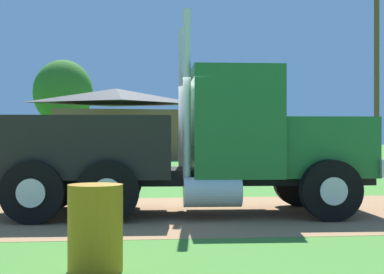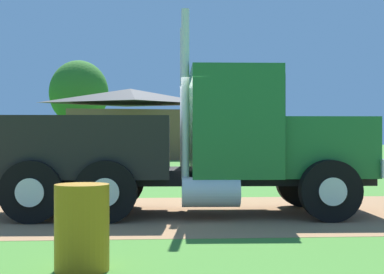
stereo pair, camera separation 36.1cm
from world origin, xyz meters
TOP-DOWN VIEW (x-y plane):
  - ground_plane at (0.00, 0.00)m, footprint 200.00×200.00m
  - dirt_track at (0.00, 0.00)m, footprint 120.00×5.69m
  - truck_foreground_white at (0.26, -0.12)m, footprint 7.24×2.82m
  - steel_barrel at (-1.17, -4.74)m, footprint 0.60×0.60m
  - shed_building at (-1.81, 28.22)m, footprint 9.24×6.69m
  - utility_pole_near at (11.24, 16.60)m, footprint 1.67×1.63m
  - tree_mid at (-6.65, 40.11)m, footprint 5.09×5.09m

SIDE VIEW (x-z plane):
  - ground_plane at x=0.00m, z-range 0.00..0.00m
  - dirt_track at x=0.00m, z-range 0.00..0.01m
  - steel_barrel at x=-1.17m, z-range 0.00..0.94m
  - truck_foreground_white at x=0.26m, z-range -0.57..3.12m
  - shed_building at x=-1.81m, z-range -0.09..4.62m
  - utility_pole_near at x=11.24m, z-range 0.26..9.73m
  - tree_mid at x=-6.65m, z-range 1.24..9.36m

